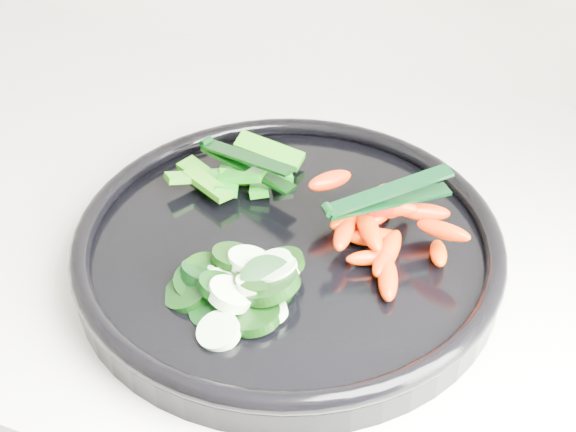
% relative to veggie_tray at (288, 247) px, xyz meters
% --- Properties ---
extents(veggie_tray, '(0.48, 0.48, 0.04)m').
position_rel_veggie_tray_xyz_m(veggie_tray, '(0.00, 0.00, 0.00)').
color(veggie_tray, black).
rests_on(veggie_tray, counter).
extents(cucumber_pile, '(0.12, 0.12, 0.04)m').
position_rel_veggie_tray_xyz_m(cucumber_pile, '(-0.02, -0.07, 0.01)').
color(cucumber_pile, black).
rests_on(cucumber_pile, veggie_tray).
extents(carrot_pile, '(0.15, 0.15, 0.05)m').
position_rel_veggie_tray_xyz_m(carrot_pile, '(0.07, 0.03, 0.02)').
color(carrot_pile, '#E53700').
rests_on(carrot_pile, veggie_tray).
extents(pepper_pile, '(0.12, 0.11, 0.04)m').
position_rel_veggie_tray_xyz_m(pepper_pile, '(-0.08, 0.07, 0.01)').
color(pepper_pile, '#14730B').
rests_on(pepper_pile, veggie_tray).
extents(tong_carrot, '(0.10, 0.08, 0.02)m').
position_rel_veggie_tray_xyz_m(tong_carrot, '(0.08, 0.03, 0.05)').
color(tong_carrot, black).
rests_on(tong_carrot, carrot_pile).
extents(tong_pepper, '(0.11, 0.05, 0.02)m').
position_rel_veggie_tray_xyz_m(tong_pepper, '(-0.07, 0.07, 0.03)').
color(tong_pepper, black).
rests_on(tong_pepper, pepper_pile).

